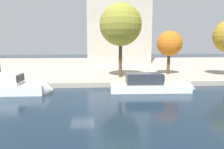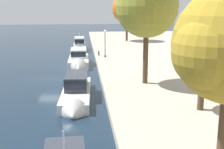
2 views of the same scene
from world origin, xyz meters
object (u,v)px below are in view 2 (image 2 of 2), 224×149
object	(u,v)px
tree_0	(127,9)
tree_2	(203,45)
motor_yacht_1	(79,61)
mooring_bollard_0	(99,53)
tree_3	(150,5)
motor_yacht_2	(76,94)
motor_yacht_0	(80,47)
lamp_post	(105,40)

from	to	relation	value
tree_0	tree_2	xyz separation A→B (m)	(49.04, -0.94, -2.22)
motor_yacht_1	tree_0	distance (m)	29.66
mooring_bollard_0	tree_2	world-z (taller)	tree_2
mooring_bollard_0	tree_3	world-z (taller)	tree_3
motor_yacht_1	motor_yacht_2	size ratio (longest dim) A/B	0.84
tree_3	motor_yacht_0	bearing A→B (deg)	-165.46
motor_yacht_1	lamp_post	distance (m)	6.32
motor_yacht_1	motor_yacht_2	bearing A→B (deg)	0.39
motor_yacht_0	tree_3	size ratio (longest dim) A/B	0.92
mooring_bollard_0	motor_yacht_0	bearing A→B (deg)	-162.68
motor_yacht_2	tree_3	world-z (taller)	tree_3
tree_2	motor_yacht_1	bearing A→B (deg)	-155.73
motor_yacht_0	mooring_bollard_0	distance (m)	11.25
motor_yacht_0	motor_yacht_1	bearing A→B (deg)	-0.55
motor_yacht_2	lamp_post	xyz separation A→B (m)	(-20.74, 4.40, 2.83)
motor_yacht_1	tree_3	xyz separation A→B (m)	(13.71, 7.75, 8.42)
motor_yacht_1	motor_yacht_0	bearing A→B (deg)	-179.45
motor_yacht_0	motor_yacht_1	distance (m)	16.11
mooring_bollard_0	tree_2	bearing A→B (deg)	13.70
lamp_post	motor_yacht_0	bearing A→B (deg)	-160.87
motor_yacht_2	mooring_bollard_0	size ratio (longest dim) A/B	13.41
mooring_bollard_0	tree_0	distance (m)	23.56
motor_yacht_1	tree_2	bearing A→B (deg)	24.90
motor_yacht_2	tree_0	distance (m)	45.55
motor_yacht_2	tree_0	size ratio (longest dim) A/B	0.99
tree_0	tree_3	xyz separation A→B (m)	(40.15, -3.37, 0.91)
motor_yacht_2	tree_0	bearing A→B (deg)	167.77
motor_yacht_2	motor_yacht_0	bearing A→B (deg)	-177.96
tree_0	motor_yacht_0	bearing A→B (deg)	-47.03
lamp_post	tree_2	bearing A→B (deg)	12.56
motor_yacht_2	tree_2	world-z (taller)	tree_2
tree_3	tree_0	bearing A→B (deg)	175.20
tree_0	tree_3	bearing A→B (deg)	-4.80
motor_yacht_0	motor_yacht_2	distance (m)	33.16
tree_2	tree_3	xyz separation A→B (m)	(-8.89, -2.43, 3.13)
motor_yacht_0	mooring_bollard_0	bearing A→B (deg)	16.86
motor_yacht_1	lamp_post	xyz separation A→B (m)	(-3.69, 4.33, 2.76)
motor_yacht_1	tree_2	xyz separation A→B (m)	(22.60, 10.19, 5.29)
motor_yacht_0	motor_yacht_1	size ratio (longest dim) A/B	1.15
motor_yacht_0	tree_2	xyz separation A→B (m)	(38.70, 10.16, 5.26)
mooring_bollard_0	lamp_post	world-z (taller)	lamp_post
mooring_bollard_0	lamp_post	distance (m)	3.05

